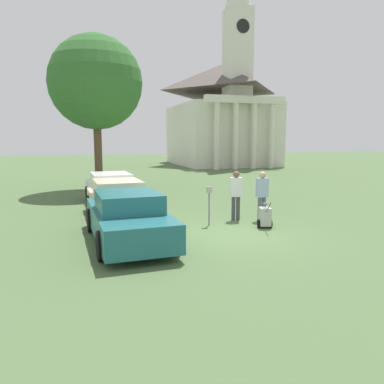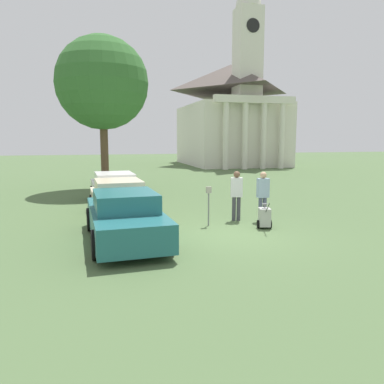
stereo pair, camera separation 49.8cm
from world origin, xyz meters
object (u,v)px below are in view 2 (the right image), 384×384
object	(u,v)px
parked_car_teal	(125,218)
equipment_cart	(264,217)
parking_meter	(209,199)
parked_car_cream	(119,200)
church	(232,109)
person_worker	(236,192)
person_supervisor	(263,193)
parked_car_white	(114,189)

from	to	relation	value
parked_car_teal	equipment_cart	xyz separation A→B (m)	(4.63, 0.40, -0.31)
parking_meter	parked_car_teal	bearing A→B (deg)	-156.99
parked_car_cream	church	size ratio (longest dim) A/B	0.20
parked_car_teal	equipment_cart	bearing A→B (deg)	1.74
parked_car_cream	person_worker	size ratio (longest dim) A/B	2.64
equipment_cart	church	world-z (taller)	church
parking_meter	church	distance (m)	30.90
parked_car_teal	church	bearing A→B (deg)	61.16
parked_car_cream	equipment_cart	world-z (taller)	parked_car_cream
parking_meter	church	bearing A→B (deg)	68.38
parking_meter	person_worker	xyz separation A→B (m)	(1.21, 0.51, 0.10)
parking_meter	equipment_cart	xyz separation A→B (m)	(1.70, -0.84, -0.56)
church	parked_car_teal	bearing A→B (deg)	-115.58
parked_car_cream	person_supervisor	bearing A→B (deg)	-22.48
parked_car_teal	parked_car_cream	bearing A→B (deg)	86.74
person_supervisor	church	distance (m)	29.98
parked_car_cream	parking_meter	world-z (taller)	parked_car_cream
parked_car_cream	equipment_cart	bearing A→B (deg)	-34.48
parked_car_teal	parked_car_cream	world-z (taller)	parked_car_teal
person_worker	church	distance (m)	29.99
person_worker	church	world-z (taller)	church
person_worker	person_supervisor	size ratio (longest dim) A/B	1.01
parked_car_cream	person_supervisor	distance (m)	5.35
person_worker	church	size ratio (longest dim) A/B	0.07
parked_car_cream	equipment_cart	distance (m)	5.42
parked_car_cream	person_supervisor	size ratio (longest dim) A/B	2.67
person_worker	equipment_cart	xyz separation A→B (m)	(0.49, -1.35, -0.66)
parked_car_cream	parked_car_white	distance (m)	3.21
parked_car_teal	person_supervisor	xyz separation A→B (m)	(5.04, 1.45, 0.34)
parked_car_white	equipment_cart	bearing A→B (deg)	-55.66
parked_car_white	person_supervisor	xyz separation A→B (m)	(5.04, -4.96, 0.36)
parked_car_cream	parking_meter	distance (m)	3.54
parked_car_white	person_worker	world-z (taller)	person_worker
parking_meter	equipment_cart	distance (m)	1.98
person_supervisor	equipment_cart	xyz separation A→B (m)	(-0.41, -1.05, -0.65)
church	parking_meter	bearing A→B (deg)	-111.62
equipment_cart	person_worker	bearing A→B (deg)	124.54
parked_car_cream	person_worker	world-z (taller)	person_worker
parked_car_white	parking_meter	size ratio (longest dim) A/B	3.87
person_worker	person_supervisor	xyz separation A→B (m)	(0.90, -0.30, -0.01)
equipment_cart	parked_car_white	bearing A→B (deg)	142.18
parked_car_white	church	size ratio (longest dim) A/B	0.22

